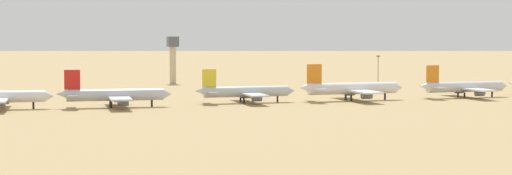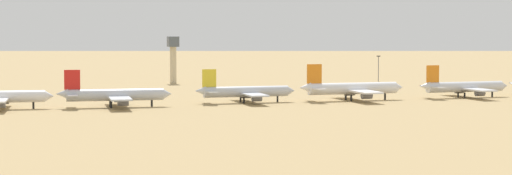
% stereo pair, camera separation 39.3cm
% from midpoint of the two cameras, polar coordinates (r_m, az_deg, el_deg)
% --- Properties ---
extents(ground, '(4000.00, 4000.00, 0.00)m').
position_cam_midpoint_polar(ground, '(334.17, -0.07, -1.18)').
color(ground, tan).
extents(ridge_east, '(324.53, 276.49, 104.30)m').
position_cam_midpoint_polar(ridge_east, '(1449.11, -0.88, 4.79)').
color(ridge_east, slate).
rests_on(ridge_east, ground).
extents(ridge_far_east, '(417.67, 350.34, 83.82)m').
position_cam_midpoint_polar(ridge_far_east, '(1451.98, 7.61, 4.35)').
color(ridge_far_east, slate).
rests_on(ridge_far_east, ground).
extents(parked_jet_red_3, '(40.43, 34.13, 13.35)m').
position_cam_midpoint_polar(parked_jet_red_3, '(335.97, -8.53, -0.45)').
color(parked_jet_red_3, silver).
rests_on(parked_jet_red_3, ground).
extents(parked_jet_yellow_4, '(38.30, 32.12, 12.67)m').
position_cam_midpoint_polar(parked_jet_yellow_4, '(351.18, -0.69, -0.25)').
color(parked_jet_yellow_4, silver).
rests_on(parked_jet_yellow_4, ground).
extents(parked_jet_orange_5, '(42.56, 35.60, 14.10)m').
position_cam_midpoint_polar(parked_jet_orange_5, '(363.24, 5.71, -0.06)').
color(parked_jet_orange_5, white).
rests_on(parked_jet_orange_5, ground).
extents(parked_jet_orange_6, '(39.40, 32.99, 13.05)m').
position_cam_midpoint_polar(parked_jet_orange_6, '(384.43, 12.31, 0.03)').
color(parked_jet_orange_6, silver).
rests_on(parked_jet_orange_6, ground).
extents(control_tower, '(5.20, 5.20, 22.86)m').
position_cam_midpoint_polar(control_tower, '(469.82, -5.03, 1.96)').
color(control_tower, '#C6B793').
rests_on(control_tower, ground).
extents(light_pole_west, '(1.80, 0.50, 13.09)m').
position_cam_midpoint_polar(light_pole_west, '(482.89, 7.30, 1.27)').
color(light_pole_west, '#59595E').
rests_on(light_pole_west, ground).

